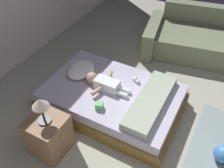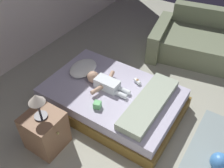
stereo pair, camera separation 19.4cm
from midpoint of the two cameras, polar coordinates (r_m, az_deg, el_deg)
ground_plane at (r=3.15m, az=16.00°, el=-15.87°), size 8.00×8.00×0.00m
bed at (r=3.42m, az=1.62°, el=-3.38°), size 1.20×1.84×0.33m
pillow at (r=3.56m, az=-5.07°, el=3.62°), size 0.45×0.33×0.13m
baby at (r=3.30m, az=-0.16°, el=0.30°), size 0.52×0.64×0.16m
toothbrush at (r=3.51m, az=-0.01°, el=2.01°), size 0.04×0.16×0.02m
couch at (r=4.68m, az=22.12°, el=8.63°), size 1.43×1.98×0.72m
nightstand at (r=3.02m, az=-13.28°, el=-10.46°), size 0.41×0.44×0.50m
lamp at (r=2.65m, az=-14.93°, el=-3.85°), size 0.18×0.18×0.33m
toy_ball at (r=3.15m, az=25.17°, el=-15.93°), size 0.21×0.21×0.21m
blanket at (r=3.11m, az=10.31°, el=-4.44°), size 1.08×0.33×0.10m
toy_block at (r=3.05m, az=-1.58°, el=-4.87°), size 0.11×0.11×0.09m
baby_bottle at (r=3.41m, az=7.46°, el=0.60°), size 0.09×0.12×0.08m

